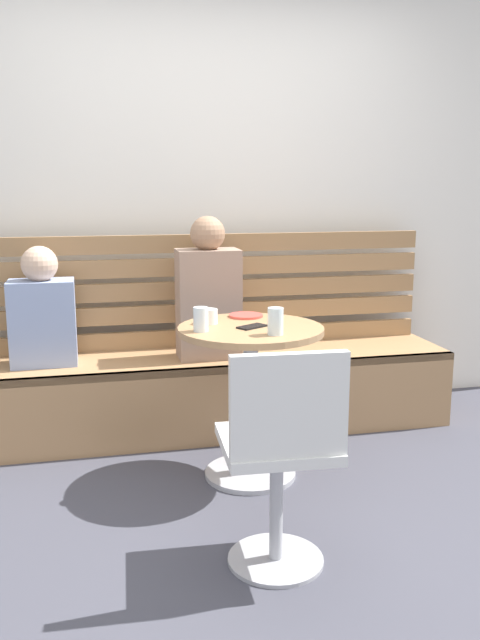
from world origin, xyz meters
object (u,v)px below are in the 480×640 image
Objects in this scene: cup_water_clear at (201,319)px; cup_glass_tall at (275,321)px; cup_ceramic_white at (209,316)px; person_adult at (208,295)px; booth_bench at (215,392)px; person_child_left at (42,313)px; cafe_table at (251,373)px; white_chair at (281,452)px; phone_on_table at (252,327)px; plate_small at (246,316)px.

cup_water_clear is 0.92× the size of cup_glass_tall.
cup_water_clear is 0.17m from cup_ceramic_white.
cup_water_clear is at bearing -102.98° from person_adult.
person_child_left is at bearing 178.38° from booth_bench.
cafe_table is at bearing -34.95° from person_child_left.
person_adult reaches higher than white_chair.
cup_glass_tall is at bearing 76.07° from white_chair.
person_adult is 0.53m from cup_ceramic_white.
cup_water_clear is at bearing -112.95° from cup_ceramic_white.
person_adult is 5.58× the size of phone_on_table.
white_chair is at bearing -59.46° from person_child_left.
plate_small is at bearing 82.14° from cafe_table.
booth_bench is 22.50× the size of cup_glass_tall.
phone_on_table is at bearing -83.73° from cafe_table.
cafe_table is 0.37m from cup_water_clear.
plate_small is at bearing -73.54° from person_adult.
white_chair is 1.48m from person_adult.
person_adult is 9.77× the size of cup_ceramic_white.
cup_water_clear is (-0.16, -0.68, 0.00)m from person_adult.
cup_glass_tall is at bearing 169.68° from phone_on_table.
cup_glass_tall reaches higher than cafe_table.
person_adult is (0.00, 1.45, 0.33)m from white_chair.
cup_ceramic_white is 0.22m from phone_on_table.
phone_on_table is at bearing -96.90° from plate_small.
person_adult is at bearing -2.99° from person_child_left.
white_chair is at bearing -84.76° from cup_ceramic_white.
cup_water_clear is 0.25m from phone_on_table.
plate_small is at bearing 30.22° from cup_ceramic_white.
cafe_table is 6.17× the size of cup_glass_tall.
cup_ceramic_white is at bearing 147.31° from cafe_table.
plate_small is at bearing 45.42° from cup_water_clear.
person_adult reaches higher than cafe_table.
booth_bench is 0.92m from cup_water_clear.
plate_small is (0.21, 0.12, -0.03)m from cup_ceramic_white.
person_adult reaches higher than booth_bench.
person_child_left is at bearing 23.23° from phone_on_table.
booth_bench is 1.49m from white_chair.
cafe_table is (0.05, -0.65, 0.30)m from booth_bench.
cup_ceramic_white is at bearing -103.05° from booth_bench.
person_child_left reaches higher than cup_glass_tall.
cafe_table is 0.95× the size of person_adult.
cup_glass_tall reaches higher than white_chair.
cup_water_clear is 0.79× the size of phone_on_table.
white_chair is at bearing -78.85° from cup_water_clear.
person_child_left is (-0.88, 0.05, -0.07)m from person_adult.
phone_on_table is at bearing -85.57° from booth_bench.
cup_water_clear is 0.65× the size of plate_small.
white_chair is 1.09× the size of person_adult.
booth_bench is at bearing -1.62° from person_child_left.
cup_ceramic_white is 0.67× the size of cup_glass_tall.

